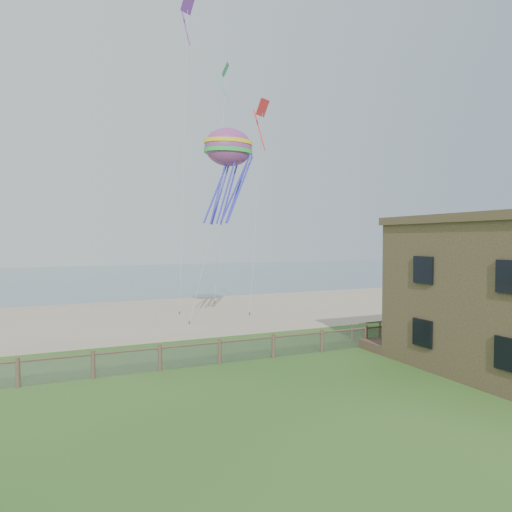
% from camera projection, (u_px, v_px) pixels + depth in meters
% --- Properties ---
extents(ground, '(160.00, 160.00, 0.00)m').
position_uv_depth(ground, '(338.00, 392.00, 18.61)').
color(ground, '#29501B').
rests_on(ground, ground).
extents(sand_beach, '(72.00, 20.00, 0.02)m').
position_uv_depth(sand_beach, '(191.00, 313.00, 38.71)').
color(sand_beach, tan).
rests_on(sand_beach, ground).
extents(ocean, '(160.00, 68.00, 0.02)m').
position_uv_depth(ocean, '(121.00, 276.00, 78.92)').
color(ocean, slate).
rests_on(ocean, ground).
extents(chainlink_fence, '(36.20, 0.20, 1.25)m').
position_uv_depth(chainlink_fence, '(273.00, 347.00, 24.08)').
color(chainlink_fence, '#4C382A').
rests_on(chainlink_fence, ground).
extents(motel_deck, '(15.00, 2.00, 0.50)m').
position_uv_depth(motel_deck, '(467.00, 336.00, 28.43)').
color(motel_deck, brown).
rests_on(motel_deck, ground).
extents(picnic_table, '(2.05, 1.83, 0.72)m').
position_uv_depth(picnic_table, '(412.00, 340.00, 26.61)').
color(picnic_table, brown).
rests_on(picnic_table, ground).
extents(octopus_kite, '(4.14, 3.60, 7.12)m').
position_uv_depth(octopus_kite, '(229.00, 174.00, 31.35)').
color(octopus_kite, '#FF2833').
extents(kite_purple, '(2.01, 2.27, 3.04)m').
position_uv_depth(kite_purple, '(188.00, 17.00, 33.56)').
color(kite_purple, purple).
extents(kite_red, '(2.04, 2.31, 3.13)m').
position_uv_depth(kite_red, '(263.00, 121.00, 33.31)').
color(kite_red, red).
extents(kite_green, '(2.28, 1.99, 3.13)m').
position_uv_depth(kite_green, '(225.00, 81.00, 40.46)').
color(kite_green, '#30B45D').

